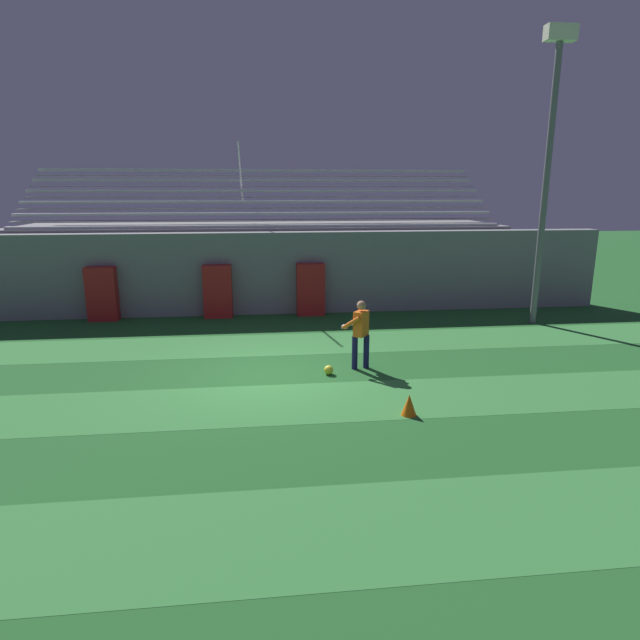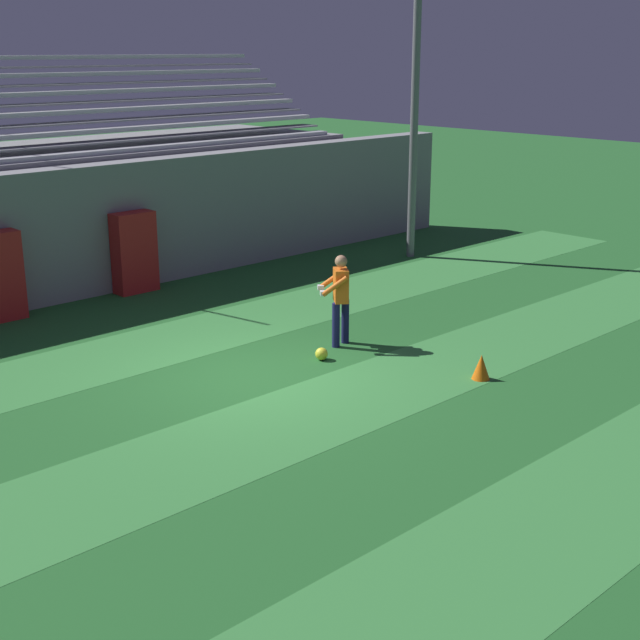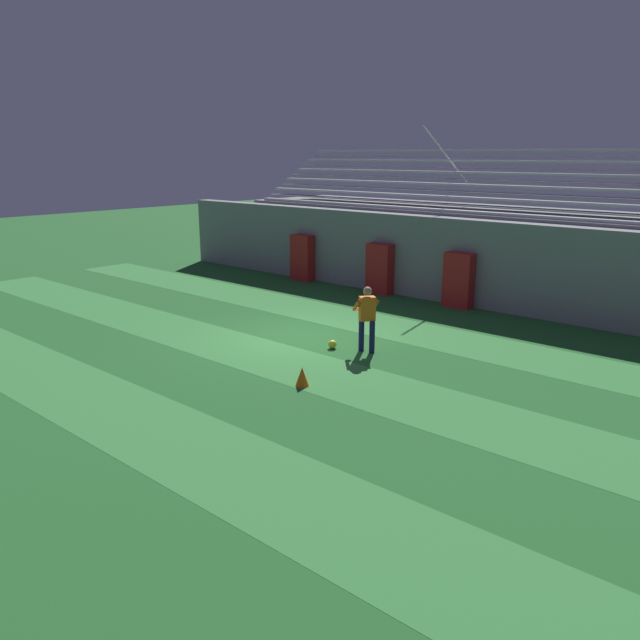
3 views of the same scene
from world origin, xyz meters
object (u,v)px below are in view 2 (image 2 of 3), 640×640
at_px(soccer_ball, 322,354).
at_px(traffic_cone, 481,367).
at_px(padding_pillar_gate_right, 134,252).
at_px(goalkeeper, 340,294).
at_px(floodlight_pole, 417,34).

xyz_separation_m(soccer_ball, traffic_cone, (1.23, -2.47, 0.10)).
height_order(padding_pillar_gate_right, soccer_ball, padding_pillar_gate_right).
bearing_deg(goalkeeper, padding_pillar_gate_right, 96.33).
bearing_deg(padding_pillar_gate_right, goalkeeper, -83.67).
bearing_deg(floodlight_pole, traffic_cone, -131.98).
bearing_deg(goalkeeper, soccer_ball, -155.69).
distance_m(padding_pillar_gate_right, traffic_cone, 8.66).
bearing_deg(padding_pillar_gate_right, traffic_cone, -82.93).
bearing_deg(floodlight_pole, soccer_ball, -149.88).
relative_size(floodlight_pole, traffic_cone, 20.95).
distance_m(floodlight_pole, traffic_cone, 10.41).
relative_size(padding_pillar_gate_right, traffic_cone, 4.22).
height_order(padding_pillar_gate_right, floodlight_pole, floodlight_pole).
relative_size(padding_pillar_gate_right, goalkeeper, 1.06).
distance_m(floodlight_pole, goalkeeper, 8.75).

